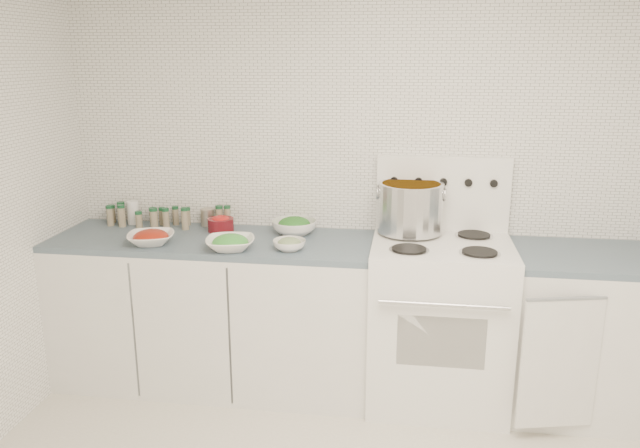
# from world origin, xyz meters

# --- Properties ---
(room_walls) EXTENTS (3.54, 3.04, 2.52)m
(room_walls) POSITION_xyz_m (0.00, 0.00, 1.56)
(room_walls) COLOR white
(room_walls) RESTS_ON ground
(counter_left) EXTENTS (1.85, 0.62, 0.90)m
(counter_left) POSITION_xyz_m (-0.82, 1.19, 0.45)
(counter_left) COLOR white
(counter_left) RESTS_ON ground
(stove) EXTENTS (0.76, 0.70, 1.36)m
(stove) POSITION_xyz_m (0.48, 1.19, 0.50)
(stove) COLOR white
(stove) RESTS_ON ground
(counter_right) EXTENTS (0.89, 0.72, 0.90)m
(counter_right) POSITION_xyz_m (1.30, 1.19, 0.45)
(counter_right) COLOR white
(counter_right) RESTS_ON ground
(stock_pot) EXTENTS (0.39, 0.37, 0.28)m
(stock_pot) POSITION_xyz_m (0.30, 1.34, 1.10)
(stock_pot) COLOR silver
(stock_pot) RESTS_ON stove
(bowl_tomato) EXTENTS (0.32, 0.32, 0.09)m
(bowl_tomato) POSITION_xyz_m (-1.13, 1.03, 0.94)
(bowl_tomato) COLOR white
(bowl_tomato) RESTS_ON counter_left
(bowl_snowpea) EXTENTS (0.31, 0.31, 0.09)m
(bowl_snowpea) POSITION_xyz_m (-0.66, 1.00, 0.94)
(bowl_snowpea) COLOR white
(bowl_snowpea) RESTS_ON counter_left
(bowl_broccoli) EXTENTS (0.34, 0.34, 0.11)m
(bowl_broccoli) POSITION_xyz_m (-0.37, 1.35, 0.95)
(bowl_broccoli) COLOR white
(bowl_broccoli) RESTS_ON counter_left
(bowl_zucchini) EXTENTS (0.22, 0.22, 0.07)m
(bowl_zucchini) POSITION_xyz_m (-0.34, 1.04, 0.93)
(bowl_zucchini) COLOR white
(bowl_zucchini) RESTS_ON counter_left
(bowl_pepper) EXTENTS (0.16, 0.16, 0.10)m
(bowl_pepper) POSITION_xyz_m (-0.82, 1.34, 0.95)
(bowl_pepper) COLOR #590F16
(bowl_pepper) RESTS_ON counter_left
(salt_canister) EXTENTS (0.08, 0.08, 0.15)m
(salt_canister) POSITION_xyz_m (-1.41, 1.42, 0.97)
(salt_canister) COLOR white
(salt_canister) RESTS_ON counter_left
(tin_can) EXTENTS (0.09, 0.09, 0.11)m
(tin_can) POSITION_xyz_m (-0.94, 1.45, 0.95)
(tin_can) COLOR #9E9385
(tin_can) RESTS_ON counter_left
(spice_cluster) EXTENTS (0.79, 0.15, 0.14)m
(spice_cluster) POSITION_xyz_m (-1.24, 1.40, 0.96)
(spice_cluster) COLOR gray
(spice_cluster) RESTS_ON counter_left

